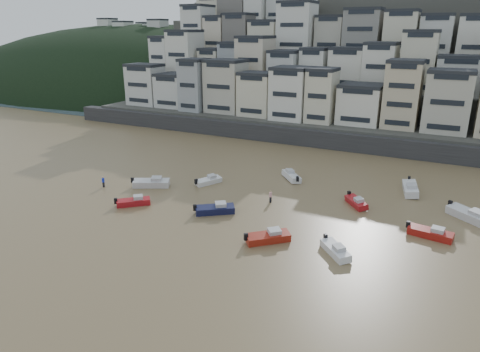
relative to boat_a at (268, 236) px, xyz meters
The scene contains 18 objects.
ground 24.40m from the boat_a, 121.07° to the right, with size 400.00×400.00×0.00m, color olive.
sea_strip 174.45m from the boat_a, 134.65° to the left, with size 340.00×340.00×0.00m, color #495B69.
harbor_wall 44.20m from the boat_a, 93.35° to the left, with size 140.00×3.00×3.50m, color #38383A.
hillside 84.87m from the boat_a, 88.53° to the left, with size 141.04×66.00×50.00m.
headland 156.83m from the boat_a, 133.31° to the left, with size 216.00×135.00×53.33m.
boat_a is the anchor object (origin of this frame).
boat_b 7.71m from the boat_a, ahead, with size 5.05×1.65×1.38m, color white, non-canonical shape.
boat_c 10.45m from the boat_a, 155.68° to the left, with size 5.64×1.84×1.54m, color #13173D, non-canonical shape.
boat_d 19.24m from the boat_a, 30.32° to the left, with size 5.45×1.78×1.49m, color maroon, non-canonical shape.
boat_e 16.82m from the boat_a, 66.56° to the left, with size 4.87×1.59×1.33m, color #A21419, non-canonical shape.
boat_f 21.31m from the boat_a, 139.56° to the left, with size 4.82×1.58×1.31m, color white, non-canonical shape.
boat_g 26.96m from the boat_a, 39.70° to the left, with size 6.49×2.12×1.77m, color silver, non-canonical shape.
boat_h 22.50m from the boat_a, 103.46° to the left, with size 5.50×1.80×1.50m, color silver, non-canonical shape.
boat_i 27.36m from the boat_a, 62.05° to the left, with size 6.56×2.15×1.79m, color silver, non-canonical shape.
boat_j 21.15m from the boat_a, behind, with size 4.99×1.63×1.36m, color #A6141B, non-canonical shape.
boat_k 25.00m from the boat_a, 159.75° to the left, with size 6.10×2.00×1.66m, color silver, non-canonical shape.
person_blue 30.47m from the boat_a, behind, with size 0.44×0.44×1.74m, color #1C32D8, non-canonical shape.
person_pink 12.05m from the boat_a, 111.56° to the left, with size 0.44×0.44×1.74m, color pink, non-canonical shape.
Camera 1 is at (29.66, -20.02, 23.18)m, focal length 32.00 mm.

